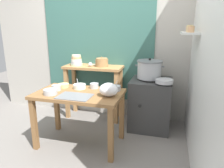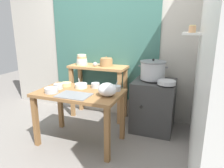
# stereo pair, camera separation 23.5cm
# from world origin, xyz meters

# --- Properties ---
(ground_plane) EXTENTS (9.00, 9.00, 0.00)m
(ground_plane) POSITION_xyz_m (0.00, 0.00, 0.00)
(ground_plane) COLOR gray
(wall_back) EXTENTS (4.40, 0.12, 2.60)m
(wall_back) POSITION_xyz_m (0.08, 1.10, 1.30)
(wall_back) COLOR #B2ADA3
(wall_back) RESTS_ON ground
(wall_right) EXTENTS (0.30, 3.20, 2.60)m
(wall_right) POSITION_xyz_m (1.40, 0.20, 1.30)
(wall_right) COLOR white
(wall_right) RESTS_ON ground
(prep_table) EXTENTS (1.10, 0.66, 0.72)m
(prep_table) POSITION_xyz_m (-0.04, -0.03, 0.61)
(prep_table) COLOR olive
(prep_table) RESTS_ON ground
(back_shelf_table) EXTENTS (0.96, 0.40, 0.90)m
(back_shelf_table) POSITION_xyz_m (-0.16, 0.83, 0.68)
(back_shelf_table) COLOR #B27F4C
(back_shelf_table) RESTS_ON ground
(stove_block) EXTENTS (0.60, 0.61, 0.78)m
(stove_block) POSITION_xyz_m (0.80, 0.70, 0.38)
(stove_block) COLOR #383838
(stove_block) RESTS_ON ground
(steamer_pot) EXTENTS (0.42, 0.38, 0.30)m
(steamer_pot) POSITION_xyz_m (0.76, 0.72, 0.92)
(steamer_pot) COLOR #B7BABF
(steamer_pot) RESTS_ON stove_block
(clay_pot) EXTENTS (0.20, 0.20, 0.16)m
(clay_pot) POSITION_xyz_m (-0.01, 0.83, 0.97)
(clay_pot) COLOR #A37A4C
(clay_pot) RESTS_ON back_shelf_table
(bowl_stack_enamel) EXTENTS (0.19, 0.19, 0.18)m
(bowl_stack_enamel) POSITION_xyz_m (-0.44, 0.80, 0.98)
(bowl_stack_enamel) COLOR #B7D1AD
(bowl_stack_enamel) RESTS_ON back_shelf_table
(ladle) EXTENTS (0.30, 0.12, 0.07)m
(ladle) POSITION_xyz_m (-0.17, 0.77, 0.94)
(ladle) COLOR #B7BABF
(ladle) RESTS_ON back_shelf_table
(serving_tray) EXTENTS (0.40, 0.28, 0.01)m
(serving_tray) POSITION_xyz_m (-0.02, -0.20, 0.72)
(serving_tray) COLOR slate
(serving_tray) RESTS_ON prep_table
(plastic_bag) EXTENTS (0.23, 0.20, 0.16)m
(plastic_bag) POSITION_xyz_m (0.37, -0.07, 0.80)
(plastic_bag) COLOR white
(plastic_bag) RESTS_ON prep_table
(wide_pan) EXTENTS (0.24, 0.24, 0.05)m
(wide_pan) POSITION_xyz_m (0.99, 0.49, 0.81)
(wide_pan) COLOR #B7BABF
(wide_pan) RESTS_ON stove_block
(prep_bowl_0) EXTENTS (0.12, 0.12, 0.07)m
(prep_bowl_0) POSITION_xyz_m (-0.36, -0.02, 0.76)
(prep_bowl_0) COLOR #B7BABF
(prep_bowl_0) RESTS_ON prep_table
(prep_bowl_1) EXTENTS (0.17, 0.17, 0.13)m
(prep_bowl_1) POSITION_xyz_m (-0.10, 0.13, 0.75)
(prep_bowl_1) COLOR silver
(prep_bowl_1) RESTS_ON prep_table
(prep_bowl_2) EXTENTS (0.17, 0.17, 0.06)m
(prep_bowl_2) POSITION_xyz_m (-0.34, -0.20, 0.75)
(prep_bowl_2) COLOR #B7BABF
(prep_bowl_2) RESTS_ON prep_table
(prep_bowl_3) EXTENTS (0.13, 0.13, 0.13)m
(prep_bowl_3) POSITION_xyz_m (0.39, 0.17, 0.76)
(prep_bowl_3) COLOR #B7BABF
(prep_bowl_3) RESTS_ON prep_table
(prep_bowl_4) EXTENTS (0.12, 0.12, 0.07)m
(prep_bowl_4) POSITION_xyz_m (0.08, 0.20, 0.76)
(prep_bowl_4) COLOR #B7BABF
(prep_bowl_4) RESTS_ON prep_table
(prep_bowl_5) EXTENTS (0.15, 0.15, 0.05)m
(prep_bowl_5) POSITION_xyz_m (-0.34, 0.13, 0.75)
(prep_bowl_5) COLOR #E5C684
(prep_bowl_5) RESTS_ON prep_table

